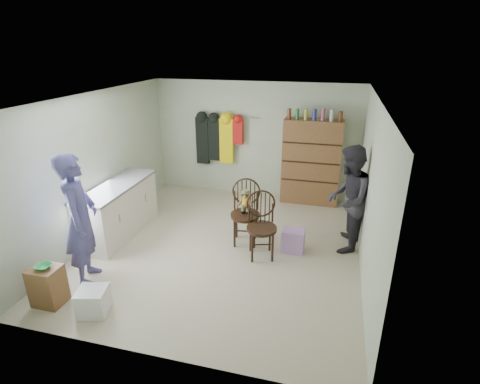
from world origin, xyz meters
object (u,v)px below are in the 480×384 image
(counter, at_px, (118,209))
(chair_front, at_px, (246,208))
(dresser, at_px, (311,162))
(chair_far, at_px, (261,222))

(counter, height_order, chair_front, chair_front)
(counter, relative_size, chair_front, 1.65)
(chair_front, height_order, dresser, dresser)
(chair_far, bearing_deg, counter, 160.63)
(chair_far, bearing_deg, dresser, 58.98)
(chair_far, distance_m, dresser, 2.48)
(chair_front, height_order, chair_far, chair_front)
(counter, relative_size, dresser, 0.91)
(counter, height_order, chair_far, chair_far)
(chair_far, relative_size, dresser, 0.53)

